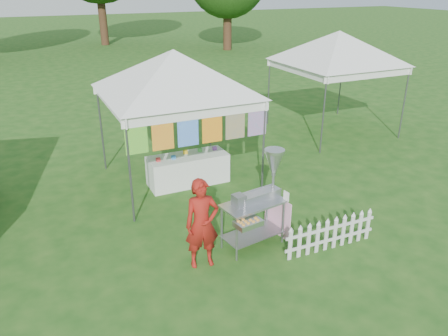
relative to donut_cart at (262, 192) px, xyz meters
name	(u,v)px	position (x,y,z in m)	size (l,w,h in m)	color
ground	(249,260)	(-0.45, -0.40, -1.00)	(120.00, 120.00, 0.00)	#1B4C15
canopy_main	(173,50)	(-0.45, 3.09, 1.99)	(4.24, 4.24, 3.45)	#59595E
canopy_right	(340,31)	(5.05, 4.60, 1.99)	(4.24, 4.24, 3.45)	#59595E
donut_cart	(262,192)	(0.00, 0.00, 0.00)	(1.23, 1.00, 1.70)	gray
vendor	(202,224)	(-1.19, -0.17, -0.24)	(0.55, 0.36, 1.52)	maroon
picket_fence	(331,235)	(0.98, -0.69, -0.71)	(1.80, 0.07, 0.56)	silver
display_table	(188,169)	(-0.29, 2.88, -0.66)	(1.80, 0.70, 0.68)	white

